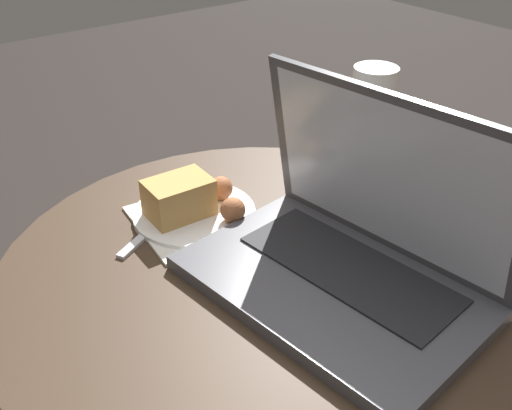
% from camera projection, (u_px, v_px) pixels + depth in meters
% --- Properties ---
extents(table, '(0.67, 0.67, 0.52)m').
position_uv_depth(table, '(262.00, 361.00, 0.83)').
color(table, '#9E9EA3').
rests_on(table, ground_plane).
extents(napkin, '(0.17, 0.13, 0.00)m').
position_uv_depth(napkin, '(180.00, 223.00, 0.82)').
color(napkin, silver).
rests_on(napkin, table).
extents(laptop, '(0.37, 0.26, 0.23)m').
position_uv_depth(laptop, '(350.00, 249.00, 0.69)').
color(laptop, '#47474C').
rests_on(laptop, table).
extents(beer_glass, '(0.06, 0.06, 0.20)m').
position_uv_depth(beer_glass, '(369.00, 138.00, 0.82)').
color(beer_glass, gold).
rests_on(beer_glass, table).
extents(snack_plate, '(0.17, 0.17, 0.06)m').
position_uv_depth(snack_plate, '(192.00, 204.00, 0.83)').
color(snack_plate, white).
rests_on(snack_plate, table).
extents(fork, '(0.11, 0.18, 0.00)m').
position_uv_depth(fork, '(169.00, 213.00, 0.84)').
color(fork, silver).
rests_on(fork, table).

